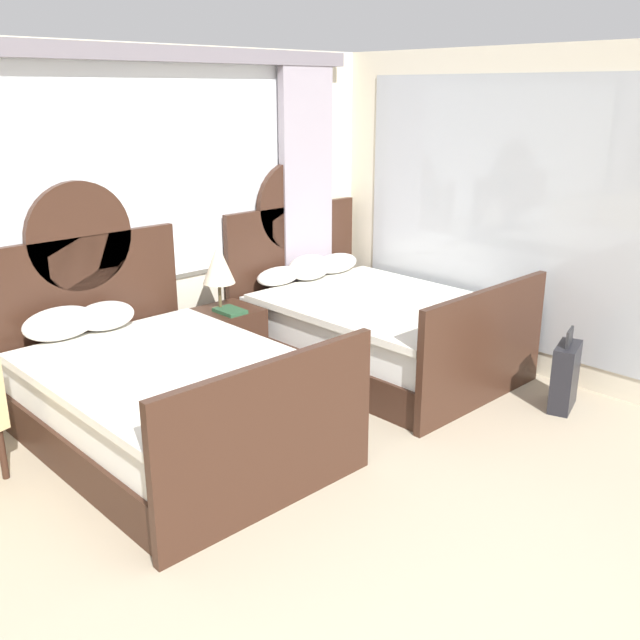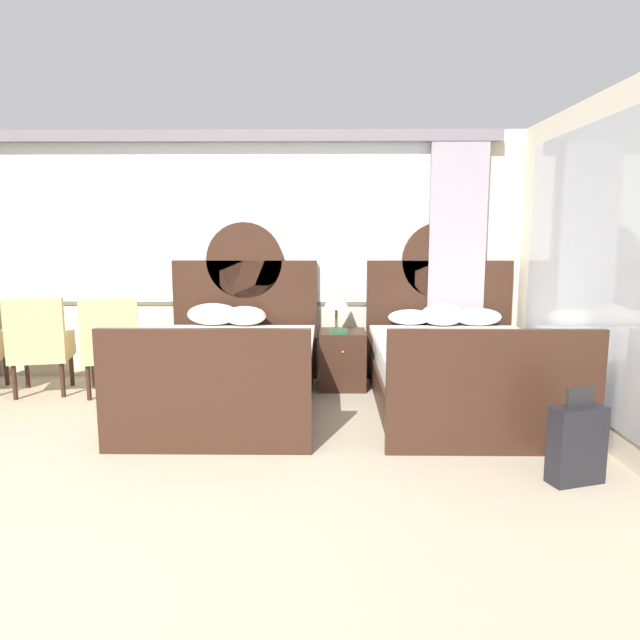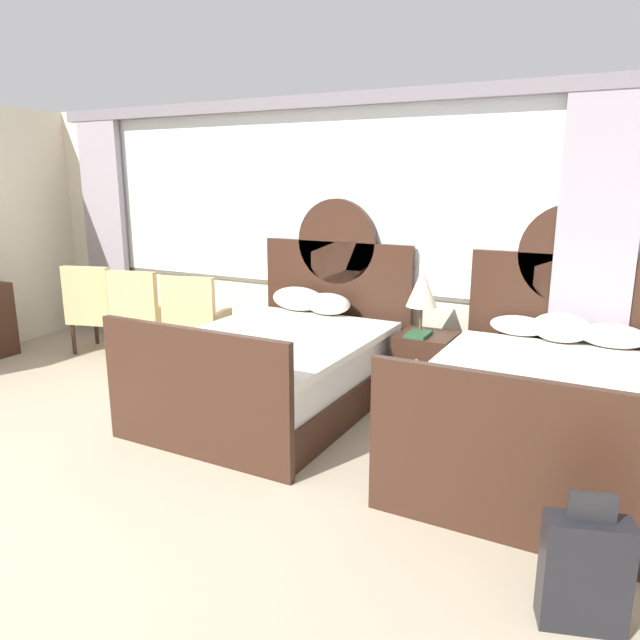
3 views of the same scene
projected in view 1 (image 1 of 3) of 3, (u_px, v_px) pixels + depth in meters
The scene contains 8 objects.
wall_back_window at pixel (16, 222), 5.02m from camera, with size 6.84×0.22×2.70m.
wall_right_mirror at pixel (535, 217), 5.88m from camera, with size 0.08×4.25×2.70m.
bed_near_window at pixel (163, 395), 4.85m from camera, with size 1.58×2.26×1.73m.
bed_near_mirror at pixel (372, 326), 6.25m from camera, with size 1.58×2.26×1.73m.
nightstand_between_beds at pixel (229, 343), 6.03m from camera, with size 0.48×0.50×0.60m.
table_lamp_on_nightstand at pixel (218, 264), 5.78m from camera, with size 0.27×0.27×0.57m.
book_on_nightstand at pixel (230, 311), 5.84m from camera, with size 0.18×0.26×0.03m.
suitcase_on_floor at pixel (565, 376), 5.43m from camera, with size 0.39×0.26×0.65m.
Camera 1 is at (-1.88, -1.44, 2.36)m, focal length 39.74 mm.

